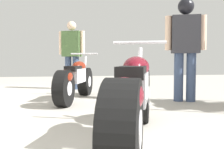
# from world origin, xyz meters

# --- Properties ---
(ground_plane) EXTENTS (15.48, 15.48, 0.00)m
(ground_plane) POSITION_xyz_m (0.00, 3.23, 0.00)
(ground_plane) COLOR #A8A399
(motorcycle_maroon_cruiser) EXTENTS (0.95, 1.95, 0.94)m
(motorcycle_maroon_cruiser) POSITION_xyz_m (0.00, 1.63, 0.39)
(motorcycle_maroon_cruiser) COLOR black
(motorcycle_maroon_cruiser) RESTS_ON ground_plane
(motorcycle_black_naked) EXTENTS (0.82, 1.84, 0.88)m
(motorcycle_black_naked) POSITION_xyz_m (-0.46, 3.99, 0.37)
(motorcycle_black_naked) COLOR black
(motorcycle_black_naked) RESTS_ON ground_plane
(mechanic_in_blue) EXTENTS (0.67, 0.40, 1.71)m
(mechanic_in_blue) POSITION_xyz_m (-0.51, 5.80, 0.97)
(mechanic_in_blue) COLOR #384766
(mechanic_in_blue) RESTS_ON ground_plane
(mechanic_with_helmet) EXTENTS (0.70, 0.39, 1.80)m
(mechanic_with_helmet) POSITION_xyz_m (1.45, 3.59, 1.08)
(mechanic_with_helmet) COLOR #384766
(mechanic_with_helmet) RESTS_ON ground_plane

